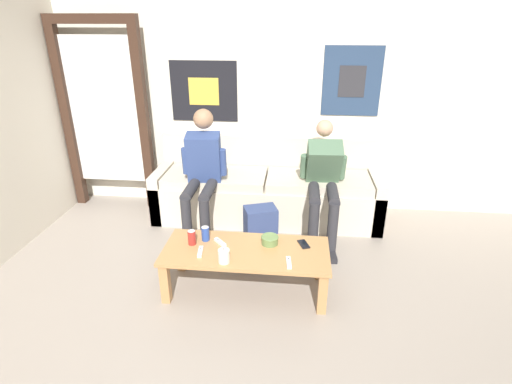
{
  "coord_description": "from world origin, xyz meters",
  "views": [
    {
      "loc": [
        0.57,
        -2.02,
        2.11
      ],
      "look_at": [
        0.23,
        1.22,
        0.68
      ],
      "focal_mm": 28.0,
      "sensor_mm": 36.0,
      "label": 1
    }
  ],
  "objects": [
    {
      "name": "ground_plane",
      "position": [
        0.0,
        0.0,
        0.0
      ],
      "size": [
        18.0,
        18.0,
        0.0
      ],
      "primitive_type": "plane",
      "color": "gray"
    },
    {
      "name": "wall_back",
      "position": [
        0.0,
        2.48,
        1.28
      ],
      "size": [
        10.0,
        0.07,
        2.55
      ],
      "color": "silver",
      "rests_on": "ground_plane"
    },
    {
      "name": "door_frame",
      "position": [
        -1.59,
        2.26,
        1.2
      ],
      "size": [
        1.0,
        0.1,
        2.15
      ],
      "color": "#382319",
      "rests_on": "ground_plane"
    },
    {
      "name": "couch",
      "position": [
        0.27,
        2.11,
        0.3
      ],
      "size": [
        2.49,
        0.74,
        0.87
      ],
      "color": "beige",
      "rests_on": "ground_plane"
    },
    {
      "name": "coffee_table",
      "position": [
        0.2,
        0.73,
        0.33
      ],
      "size": [
        1.35,
        0.56,
        0.39
      ],
      "color": "#B27F4C",
      "rests_on": "ground_plane"
    },
    {
      "name": "person_seated_adult",
      "position": [
        -0.37,
        1.7,
        0.7
      ],
      "size": [
        0.47,
        0.83,
        1.28
      ],
      "color": "#2D2D33",
      "rests_on": "ground_plane"
    },
    {
      "name": "person_seated_teen",
      "position": [
        0.86,
        1.76,
        0.64
      ],
      "size": [
        0.47,
        0.98,
        1.15
      ],
      "color": "#2D2D33",
      "rests_on": "ground_plane"
    },
    {
      "name": "backpack",
      "position": [
        0.27,
        1.35,
        0.22
      ],
      "size": [
        0.35,
        0.31,
        0.46
      ],
      "color": "navy",
      "rests_on": "ground_plane"
    },
    {
      "name": "ceramic_bowl",
      "position": [
        0.39,
        0.84,
        0.43
      ],
      "size": [
        0.15,
        0.15,
        0.07
      ],
      "color": "#607F47",
      "rests_on": "coffee_table"
    },
    {
      "name": "pillar_candle",
      "position": [
        0.06,
        0.53,
        0.44
      ],
      "size": [
        0.09,
        0.09,
        0.12
      ],
      "color": "silver",
      "rests_on": "coffee_table"
    },
    {
      "name": "drink_can_blue",
      "position": [
        -0.15,
        0.84,
        0.45
      ],
      "size": [
        0.07,
        0.07,
        0.12
      ],
      "color": "#28479E",
      "rests_on": "coffee_table"
    },
    {
      "name": "drink_can_red",
      "position": [
        -0.25,
        0.77,
        0.45
      ],
      "size": [
        0.07,
        0.07,
        0.12
      ],
      "color": "maroon",
      "rests_on": "coffee_table"
    },
    {
      "name": "game_controller_near_left",
      "position": [
        -0.02,
        0.8,
        0.4
      ],
      "size": [
        0.12,
        0.13,
        0.03
      ],
      "color": "white",
      "rests_on": "coffee_table"
    },
    {
      "name": "game_controller_near_right",
      "position": [
        -0.15,
        0.64,
        0.4
      ],
      "size": [
        0.05,
        0.15,
        0.03
      ],
      "color": "white",
      "rests_on": "coffee_table"
    },
    {
      "name": "game_controller_far_center",
      "position": [
        0.55,
        0.56,
        0.4
      ],
      "size": [
        0.05,
        0.15,
        0.03
      ],
      "color": "white",
      "rests_on": "coffee_table"
    },
    {
      "name": "cell_phone",
      "position": [
        0.67,
        0.86,
        0.39
      ],
      "size": [
        0.11,
        0.15,
        0.01
      ],
      "color": "black",
      "rests_on": "coffee_table"
    }
  ]
}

